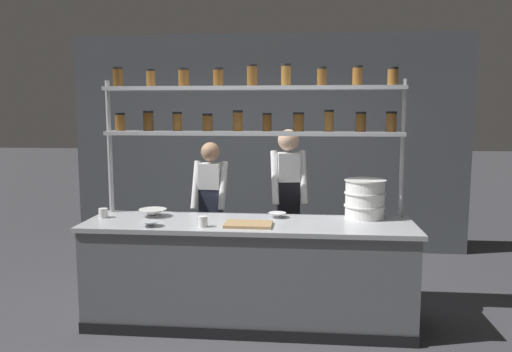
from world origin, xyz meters
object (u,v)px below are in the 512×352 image
object	(u,v)px
chef_center	(288,200)
serving_cup_front	(103,213)
prep_bowl_center_front	(150,224)
prep_bowl_center_back	(277,215)
chef_left	(211,206)
container_stack	(365,199)
serving_cup_by_board	(203,222)
cutting_board	(248,224)
spice_shelf_unit	(252,116)
prep_bowl_near_left	(153,213)

from	to	relation	value
chef_center	serving_cup_front	bearing A→B (deg)	-166.84
prep_bowl_center_front	prep_bowl_center_back	world-z (taller)	same
chef_left	container_stack	distance (m)	1.63
chef_left	serving_cup_by_board	size ratio (longest dim) A/B	17.32
cutting_board	prep_bowl_center_front	distance (m)	0.83
prep_bowl_center_back	serving_cup_by_board	xyz separation A→B (m)	(-0.60, -0.43, 0.02)
spice_shelf_unit	chef_left	size ratio (longest dim) A/B	1.77
chef_center	serving_cup_by_board	distance (m)	1.20
spice_shelf_unit	container_stack	xyz separation A→B (m)	(1.03, -0.06, -0.74)
chef_left	prep_bowl_center_front	xyz separation A→B (m)	(-0.32, -1.07, 0.05)
prep_bowl_near_left	cutting_board	bearing A→B (deg)	-16.92
prep_bowl_center_back	container_stack	bearing A→B (deg)	4.87
prep_bowl_center_front	serving_cup_by_board	xyz separation A→B (m)	(0.44, 0.02, 0.02)
container_stack	prep_bowl_center_front	distance (m)	1.91
spice_shelf_unit	chef_center	bearing A→B (deg)	53.17
prep_bowl_near_left	prep_bowl_center_back	distance (m)	1.14
spice_shelf_unit	serving_cup_by_board	xyz separation A→B (m)	(-0.36, -0.55, -0.88)
prep_bowl_near_left	prep_bowl_center_back	world-z (taller)	prep_bowl_near_left
spice_shelf_unit	serving_cup_front	size ratio (longest dim) A/B	32.22
chef_left	chef_center	world-z (taller)	chef_center
chef_left	prep_bowl_near_left	xyz separation A→B (m)	(-0.41, -0.69, 0.07)
chef_left	prep_bowl_center_back	xyz separation A→B (m)	(0.73, -0.62, 0.05)
cutting_board	serving_cup_front	world-z (taller)	serving_cup_front
container_stack	prep_bowl_center_back	xyz separation A→B (m)	(-0.79, -0.07, -0.15)
cutting_board	prep_bowl_center_back	world-z (taller)	prep_bowl_center_back
chef_center	cutting_board	xyz separation A→B (m)	(-0.31, -0.91, -0.05)
spice_shelf_unit	prep_bowl_center_front	world-z (taller)	spice_shelf_unit
prep_bowl_near_left	serving_cup_by_board	distance (m)	0.65
chef_left	serving_cup_front	world-z (taller)	chef_left
chef_left	prep_bowl_near_left	distance (m)	0.81
prep_bowl_center_back	prep_bowl_near_left	bearing A→B (deg)	-176.52
spice_shelf_unit	chef_center	xyz separation A→B (m)	(0.33, 0.44, -0.86)
prep_bowl_center_front	serving_cup_front	size ratio (longest dim) A/B	1.93
serving_cup_by_board	cutting_board	bearing A→B (deg)	11.67
serving_cup_front	prep_bowl_center_back	bearing A→B (deg)	5.59
spice_shelf_unit	container_stack	world-z (taller)	spice_shelf_unit
chef_center	serving_cup_by_board	xyz separation A→B (m)	(-0.68, -0.99, -0.02)
spice_shelf_unit	cutting_board	size ratio (longest dim) A/B	6.93
cutting_board	serving_cup_front	distance (m)	1.37
container_stack	prep_bowl_near_left	xyz separation A→B (m)	(-1.93, -0.14, -0.14)
container_stack	prep_bowl_center_front	size ratio (longest dim) A/B	2.24
spice_shelf_unit	chef_center	size ratio (longest dim) A/B	1.63
cutting_board	chef_center	bearing A→B (deg)	71.27
spice_shelf_unit	prep_bowl_center_back	bearing A→B (deg)	-27.05
spice_shelf_unit	cutting_board	bearing A→B (deg)	-87.81
cutting_board	spice_shelf_unit	bearing A→B (deg)	92.19
prep_bowl_center_front	serving_cup_by_board	bearing A→B (deg)	3.10
chef_center	prep_bowl_near_left	world-z (taller)	chef_center
prep_bowl_center_front	serving_cup_front	distance (m)	0.61
prep_bowl_center_back	prep_bowl_center_front	bearing A→B (deg)	-156.74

